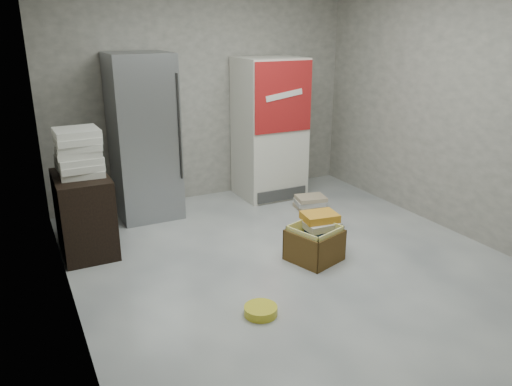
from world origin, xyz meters
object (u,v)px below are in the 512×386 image
Objects in this scene: steel_fridge at (144,137)px; wood_shelf at (84,214)px; coke_cooler at (270,128)px; phonebook_stack_main at (321,233)px; cardboard_box at (314,246)px.

steel_fridge is 2.37× the size of wood_shelf.
coke_cooler is (1.65, -0.01, -0.05)m from steel_fridge.
cardboard_box is at bearing -140.30° from phonebook_stack_main.
wood_shelf is at bearing -163.72° from coke_cooler.
phonebook_stack_main is 0.20m from cardboard_box.
cardboard_box is at bearing -105.43° from coke_cooler.
wood_shelf reaches higher than phonebook_stack_main.
coke_cooler is at bearing 16.28° from wood_shelf.
steel_fridge is 2.35m from phonebook_stack_main.
coke_cooler reaches higher than phonebook_stack_main.
cardboard_box is (1.11, -1.94, -0.80)m from steel_fridge.
phonebook_stack_main is at bearing -27.78° from wood_shelf.
wood_shelf is 1.45× the size of cardboard_box.
phonebook_stack_main is at bearing -55.42° from steel_fridge.
cardboard_box is at bearing -60.16° from steel_fridge.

